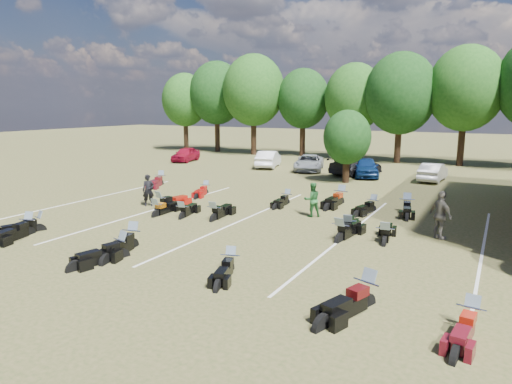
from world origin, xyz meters
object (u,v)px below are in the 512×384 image
Objects in this scene: person_green at (312,200)px; motorcycle_14 at (161,185)px; car_0 at (186,154)px; person_black at (148,190)px; person_grey at (441,215)px; motorcycle_3 at (121,258)px; motorcycle_0 at (29,235)px; motorcycle_7 at (161,211)px; car_4 at (366,167)px.

motorcycle_14 is at bearing -56.19° from person_green.
person_black is (10.10, -16.53, 0.17)m from car_0.
person_grey is at bearing -44.85° from car_0.
person_green is 0.71× the size of motorcycle_3.
motorcycle_14 reaches higher than motorcycle_0.
motorcycle_0 is at bearing 68.69° from person_grey.
car_0 is 13.00m from motorcycle_14.
car_0 is 1.56× the size of motorcycle_7.
motorcycle_3 is at bearing -98.83° from person_black.
person_black is 8.63m from person_green.
motorcycle_3 is at bearing 26.85° from person_green.
car_4 reaches higher than motorcycle_14.
motorcycle_0 is at bearing 82.67° from motorcycle_7.
person_black is 6.46m from motorcycle_14.
person_green is 0.66× the size of motorcycle_7.
car_4 is 17.03m from person_black.
person_green is at bearing -34.64° from motorcycle_14.
person_grey reaches higher than car_0.
motorcycle_14 is (-12.05, 3.34, -0.82)m from person_green.
person_grey is at bearing 52.48° from motorcycle_3.
person_black is at bearing 69.48° from motorcycle_0.
car_4 reaches higher than motorcycle_3.
motorcycle_14 is (-3.00, 11.83, 0.00)m from motorcycle_0.
car_0 is at bearing 100.70° from motorcycle_14.
motorcycle_0 is 0.98× the size of motorcycle_14.
car_4 is 22.37m from motorcycle_3.
motorcycle_14 is at bearing -156.31° from car_4.
motorcycle_7 is (-7.17, -2.47, -0.82)m from person_green.
motorcycle_0 is (-9.05, -8.48, -0.82)m from person_green.
person_black is at bearing -70.69° from car_0.
person_green reaches higher than motorcycle_0.
motorcycle_14 is (-4.88, 5.81, 0.00)m from motorcycle_7.
person_black is 1.02× the size of person_green.
person_green is (1.07, -13.44, 0.11)m from car_4.
person_green is at bearing 80.74° from motorcycle_3.
motorcycle_7 is at bearing -129.90° from car_4.
person_green is (18.51, -14.60, 0.16)m from car_0.
motorcycle_7 is at bearing -68.52° from car_0.
car_0 is at bearing 9.38° from person_grey.
motorcycle_3 is at bearing 81.39° from person_grey.
motorcycle_14 is (-10.98, -10.10, -0.71)m from car_4.
car_0 is at bearing -46.44° from motorcycle_7.
person_green is 12.43m from motorcycle_0.
car_4 reaches higher than motorcycle_0.
car_0 is 19.37m from person_black.
person_black is at bearing 138.16° from motorcycle_3.
car_4 is 1.73× the size of motorcycle_14.
car_0 is 2.01× the size of person_grey.
motorcycle_3 is at bearing -18.05° from motorcycle_0.
motorcycle_3 is (4.79, -6.85, -0.84)m from person_black.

